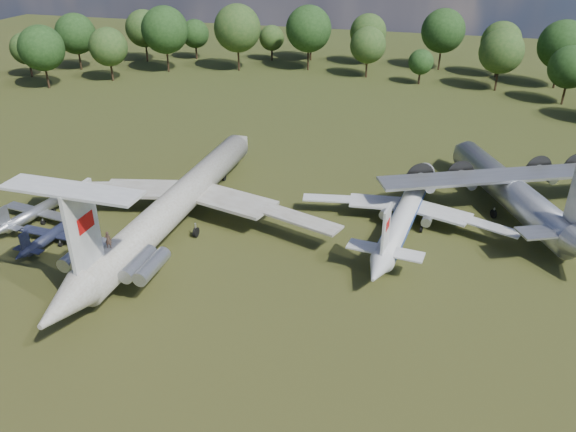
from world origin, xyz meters
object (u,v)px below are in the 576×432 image
(person_on_il62, at_px, (108,240))
(small_prop_west, at_px, (53,237))
(tu104_jet, at_px, (407,213))
(an12_transport, at_px, (510,195))
(small_prop_northwest, at_px, (36,214))
(il62_airliner, at_px, (179,207))

(person_on_il62, bearing_deg, small_prop_west, -42.42)
(tu104_jet, xyz_separation_m, an12_transport, (13.06, 7.68, 0.77))
(an12_transport, height_order, small_prop_west, an12_transport)
(small_prop_northwest, bearing_deg, person_on_il62, -23.02)
(tu104_jet, distance_m, small_prop_northwest, 48.94)
(small_prop_west, xyz_separation_m, small_prop_northwest, (-5.77, 4.38, 0.11))
(an12_transport, height_order, person_on_il62, person_on_il62)
(small_prop_northwest, bearing_deg, tu104_jet, 22.31)
(small_prop_west, height_order, small_prop_northwest, small_prop_northwest)
(an12_transport, relative_size, person_on_il62, 21.20)
(small_prop_west, xyz_separation_m, person_on_il62, (12.90, -6.79, 5.50))
(small_prop_northwest, bearing_deg, small_prop_west, -29.35)
(small_prop_northwest, relative_size, person_on_il62, 7.76)
(il62_airliner, xyz_separation_m, small_prop_northwest, (-18.87, -4.29, -1.68))
(il62_airliner, xyz_separation_m, tu104_jet, (28.52, 7.91, -0.89))
(small_prop_northwest, height_order, person_on_il62, person_on_il62)
(tu104_jet, relative_size, an12_transport, 0.93)
(an12_transport, xyz_separation_m, small_prop_northwest, (-60.45, -19.88, -1.57))
(il62_airliner, distance_m, tu104_jet, 29.61)
(tu104_jet, xyz_separation_m, small_prop_northwest, (-47.39, -12.20, -0.79))
(small_prop_west, relative_size, small_prop_northwest, 0.90)
(an12_transport, xyz_separation_m, person_on_il62, (-41.78, -31.05, 3.83))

